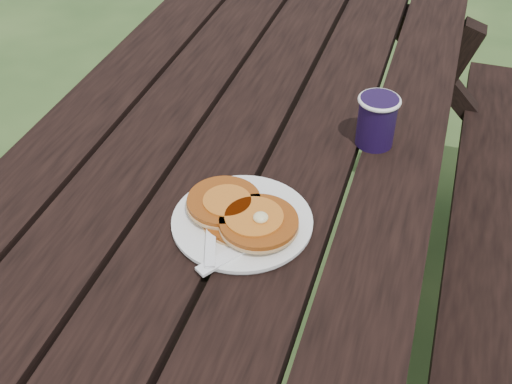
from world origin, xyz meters
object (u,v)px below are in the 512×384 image
(pancake_stack, at_px, (242,214))
(plate, at_px, (242,222))
(picnic_table, at_px, (254,242))
(coffee_cup, at_px, (377,118))

(pancake_stack, bearing_deg, plate, 105.40)
(plate, xyz_separation_m, pancake_stack, (0.00, -0.00, 0.02))
(picnic_table, height_order, pancake_stack, pancake_stack)
(picnic_table, relative_size, coffee_cup, 18.92)
(plate, relative_size, pancake_stack, 1.16)
(pancake_stack, distance_m, coffee_cup, 0.33)
(picnic_table, bearing_deg, plate, -74.93)
(pancake_stack, xyz_separation_m, coffee_cup, (0.16, 0.28, 0.03))
(picnic_table, bearing_deg, pancake_stack, -74.93)
(picnic_table, xyz_separation_m, plate, (0.09, -0.34, 0.39))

